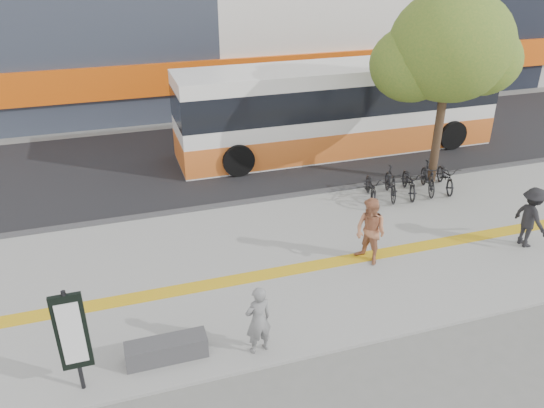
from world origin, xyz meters
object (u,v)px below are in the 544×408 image
object	(u,v)px
pedestrian_tan	(370,232)
pedestrian_dark	(531,217)
bench	(167,349)
bus	(339,111)
signboard	(72,334)
seated_woman	(258,320)
street_tree	(447,48)

from	to	relation	value
pedestrian_tan	pedestrian_dark	bearing A→B (deg)	60.10
bench	bus	distance (m)	12.60
signboard	bench	bearing A→B (deg)	10.81
seated_woman	pedestrian_dark	size ratio (longest dim) A/B	0.91
signboard	pedestrian_dark	xyz separation A→B (m)	(11.47, 1.74, -0.44)
signboard	pedestrian_tan	distance (m)	7.39
bench	bus	size ratio (longest dim) A/B	0.13
bench	signboard	xyz separation A→B (m)	(-1.60, -0.31, 1.06)
bus	seated_woman	world-z (taller)	bus
signboard	street_tree	bearing A→B (deg)	29.07
signboard	street_tree	xyz separation A→B (m)	(11.38, 6.33, 3.15)
bus	pedestrian_tan	distance (m)	8.15
bench	seated_woman	size ratio (longest dim) A/B	1.04
signboard	pedestrian_dark	size ratio (longest dim) A/B	1.30
bench	street_tree	world-z (taller)	street_tree
signboard	bus	bearing A→B (deg)	46.36
bench	pedestrian_tan	bearing A→B (deg)	20.11
signboard	street_tree	world-z (taller)	street_tree
street_tree	bus	bearing A→B (deg)	116.54
bus	pedestrian_tan	world-z (taller)	bus
pedestrian_dark	street_tree	bearing A→B (deg)	1.31
signboard	seated_woman	world-z (taller)	signboard
seated_woman	pedestrian_dark	bearing A→B (deg)	-178.79
pedestrian_dark	bench	bearing A→B (deg)	98.47
street_tree	pedestrian_dark	bearing A→B (deg)	-88.89
seated_woman	pedestrian_tan	world-z (taller)	pedestrian_tan
seated_woman	pedestrian_tan	distance (m)	4.29
bench	pedestrian_dark	xyz separation A→B (m)	(9.87, 1.44, 0.62)
signboard	bus	xyz separation A→B (m)	(9.54, 10.01, 0.24)
bench	street_tree	bearing A→B (deg)	31.62
street_tree	seated_woman	size ratio (longest dim) A/B	4.10
seated_woman	pedestrian_tan	size ratio (longest dim) A/B	0.87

